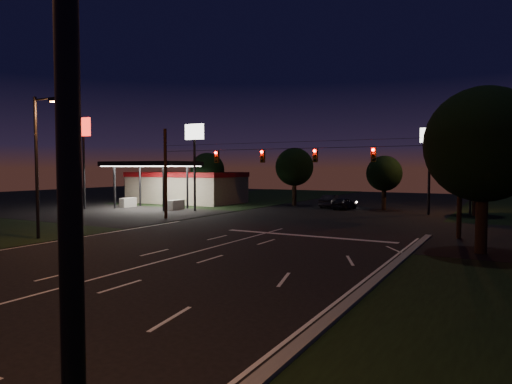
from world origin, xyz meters
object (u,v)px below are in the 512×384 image
Objects in this scene: car_oncoming_b at (331,201)px; utility_pole_right at (459,239)px; car_oncoming_a at (344,203)px; tree_right_near at (484,146)px.

utility_pole_right is at bearing 127.34° from car_oncoming_b.
utility_pole_right reaches higher than car_oncoming_a.
utility_pole_right is at bearing 107.53° from tree_right_near.
tree_right_near reaches higher than car_oncoming_a.
car_oncoming_a is 0.90× the size of car_oncoming_b.
car_oncoming_b is (-2.17, 1.69, 0.05)m from car_oncoming_a.
car_oncoming_b is at bearing -31.27° from car_oncoming_a.
car_oncoming_b is at bearing 129.46° from utility_pole_right.
car_oncoming_a is (-13.00, 16.74, 0.66)m from utility_pole_right.
tree_right_near is 2.04× the size of car_oncoming_b.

